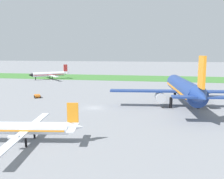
{
  "coord_description": "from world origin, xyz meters",
  "views": [
    {
      "loc": [
        15.56,
        -56.97,
        13.22
      ],
      "look_at": [
        2.45,
        10.22,
        3.0
      ],
      "focal_mm": 40.18,
      "sensor_mm": 36.0,
      "label": 1
    }
  ],
  "objects_px": {
    "airplane_taxiing_turboprop": "(50,74)",
    "baggage_cart_near_gate": "(37,96)",
    "airplane_foreground_turboprop": "(26,128)",
    "airplane_midfield_jet": "(184,89)"
  },
  "relations": [
    {
      "from": "airplane_taxiing_turboprop",
      "to": "baggage_cart_near_gate",
      "type": "relative_size",
      "value": 6.38
    },
    {
      "from": "airplane_foreground_turboprop",
      "to": "airplane_midfield_jet",
      "type": "xyz_separation_m",
      "value": [
        24.82,
        29.27,
        2.34
      ]
    },
    {
      "from": "airplane_taxiing_turboprop",
      "to": "airplane_midfield_jet",
      "type": "height_order",
      "value": "airplane_midfield_jet"
    },
    {
      "from": "airplane_midfield_jet",
      "to": "baggage_cart_near_gate",
      "type": "bearing_deg",
      "value": 76.17
    },
    {
      "from": "airplane_taxiing_turboprop",
      "to": "baggage_cart_near_gate",
      "type": "xyz_separation_m",
      "value": [
        18.12,
        -47.55,
        -2.02
      ]
    },
    {
      "from": "airplane_taxiing_turboprop",
      "to": "baggage_cart_near_gate",
      "type": "bearing_deg",
      "value": 69.86
    },
    {
      "from": "airplane_foreground_turboprop",
      "to": "baggage_cart_near_gate",
      "type": "distance_m",
      "value": 37.86
    },
    {
      "from": "airplane_taxiing_turboprop",
      "to": "airplane_foreground_turboprop",
      "type": "distance_m",
      "value": 88.65
    },
    {
      "from": "airplane_foreground_turboprop",
      "to": "airplane_midfield_jet",
      "type": "distance_m",
      "value": 38.45
    },
    {
      "from": "airplane_taxiing_turboprop",
      "to": "airplane_midfield_jet",
      "type": "bearing_deg",
      "value": 97.36
    }
  ]
}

